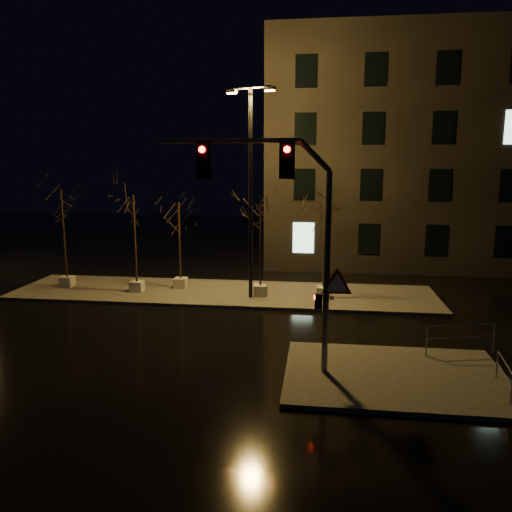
# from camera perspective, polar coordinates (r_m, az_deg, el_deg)

# --- Properties ---
(ground) EXTENTS (90.00, 90.00, 0.00)m
(ground) POSITION_cam_1_polar(r_m,az_deg,el_deg) (20.71, -7.13, -8.63)
(ground) COLOR black
(ground) RESTS_ON ground
(median) EXTENTS (22.00, 5.00, 0.15)m
(median) POSITION_cam_1_polar(r_m,az_deg,el_deg) (26.29, -3.87, -4.24)
(median) COLOR #413F3A
(median) RESTS_ON ground
(sidewalk_corner) EXTENTS (7.00, 5.00, 0.15)m
(sidewalk_corner) POSITION_cam_1_polar(r_m,az_deg,el_deg) (17.00, 15.59, -13.08)
(sidewalk_corner) COLOR #413F3A
(sidewalk_corner) RESTS_ON ground
(building) EXTENTS (25.00, 12.00, 15.00)m
(building) POSITION_cam_1_polar(r_m,az_deg,el_deg) (38.00, 21.46, 10.94)
(building) COLOR black
(building) RESTS_ON ground
(tree_0) EXTENTS (1.80, 1.80, 5.40)m
(tree_0) POSITION_cam_1_polar(r_m,az_deg,el_deg) (28.53, -21.28, 4.77)
(tree_0) COLOR #B9B8AD
(tree_0) RESTS_ON median
(tree_1) EXTENTS (1.80, 1.80, 5.18)m
(tree_1) POSITION_cam_1_polar(r_m,az_deg,el_deg) (26.32, -13.78, 4.38)
(tree_1) COLOR #B9B8AD
(tree_1) RESTS_ON median
(tree_2) EXTENTS (1.80, 1.80, 4.75)m
(tree_2) POSITION_cam_1_polar(r_m,az_deg,el_deg) (26.63, -8.81, 3.92)
(tree_2) COLOR #B9B8AD
(tree_2) RESTS_ON median
(tree_3) EXTENTS (1.80, 1.80, 4.82)m
(tree_3) POSITION_cam_1_polar(r_m,az_deg,el_deg) (24.74, 0.52, 3.67)
(tree_3) COLOR #B9B8AD
(tree_3) RESTS_ON median
(tree_4) EXTENTS (1.80, 1.80, 5.47)m
(tree_4) POSITION_cam_1_polar(r_m,az_deg,el_deg) (24.53, 7.92, 4.66)
(tree_4) COLOR #B9B8AD
(tree_4) RESTS_ON median
(traffic_signal_mast) EXTENTS (6.04, 0.48, 7.38)m
(traffic_signal_mast) POSITION_cam_1_polar(r_m,az_deg,el_deg) (15.43, 3.79, 3.90)
(traffic_signal_mast) COLOR #5A5D62
(traffic_signal_mast) RESTS_ON sidewalk_corner
(streetlight_main) EXTENTS (2.47, 1.12, 10.15)m
(streetlight_main) POSITION_cam_1_polar(r_m,az_deg,el_deg) (24.32, -0.63, 8.74)
(streetlight_main) COLOR black
(streetlight_main) RESTS_ON median
(guard_rail_a) EXTENTS (2.47, 0.62, 1.09)m
(guard_rail_a) POSITION_cam_1_polar(r_m,az_deg,el_deg) (19.06, 22.40, -8.34)
(guard_rail_a) COLOR #5A5D62
(guard_rail_a) RESTS_ON sidewalk_corner
(guard_rail_b) EXTENTS (0.26, 1.87, 0.89)m
(guard_rail_b) POSITION_cam_1_polar(r_m,az_deg,el_deg) (16.76, 26.52, -11.79)
(guard_rail_b) COLOR #5A5D62
(guard_rail_b) RESTS_ON sidewalk_corner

